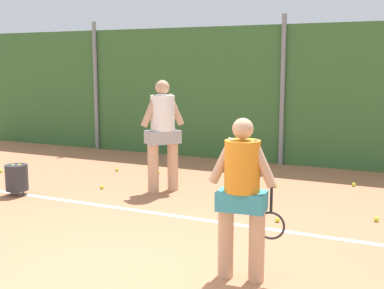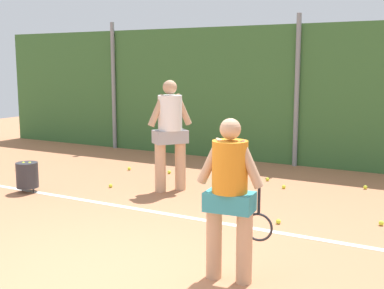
% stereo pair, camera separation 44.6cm
% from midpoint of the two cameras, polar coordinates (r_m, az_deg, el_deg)
% --- Properties ---
extents(ground_plane, '(25.82, 25.82, 0.00)m').
position_cam_midpoint_polar(ground_plane, '(6.84, -2.03, -8.94)').
color(ground_plane, '#B2704C').
extents(hedge_fence_backdrop, '(16.29, 0.25, 2.92)m').
position_cam_midpoint_polar(hedge_fence_backdrop, '(10.86, 9.21, 5.50)').
color(hedge_fence_backdrop, '#386633').
rests_on(hedge_fence_backdrop, ground_plane).
extents(fence_post_left, '(0.10, 0.10, 3.12)m').
position_cam_midpoint_polar(fence_post_left, '(12.82, -11.77, 6.40)').
color(fence_post_left, gray).
rests_on(fence_post_left, ground_plane).
extents(fence_post_center, '(0.10, 0.10, 3.12)m').
position_cam_midpoint_polar(fence_post_center, '(10.69, 8.96, 5.99)').
color(fence_post_center, gray).
rests_on(fence_post_center, ground_plane).
extents(court_baseline_paint, '(11.90, 0.10, 0.01)m').
position_cam_midpoint_polar(court_baseline_paint, '(7.03, -1.19, -8.40)').
color(court_baseline_paint, white).
rests_on(court_baseline_paint, ground_plane).
extents(player_foreground_near, '(0.75, 0.34, 1.61)m').
position_cam_midpoint_polar(player_foreground_near, '(4.92, 3.10, -5.25)').
color(player_foreground_near, tan).
rests_on(player_foreground_near, ground_plane).
extents(player_midcourt, '(0.58, 0.65, 1.85)m').
position_cam_midpoint_polar(player_midcourt, '(8.37, -4.84, 1.68)').
color(player_midcourt, tan).
rests_on(player_midcourt, ground_plane).
extents(ball_hopper, '(0.36, 0.36, 0.51)m').
position_cam_midpoint_polar(ball_hopper, '(8.77, -20.51, -3.50)').
color(ball_hopper, '#2D2D33').
rests_on(ball_hopper, ground_plane).
extents(tennis_ball_0, '(0.07, 0.07, 0.07)m').
position_cam_midpoint_polar(tennis_ball_0, '(9.85, -5.12, -3.17)').
color(tennis_ball_0, '#CCDB33').
rests_on(tennis_ball_0, ground_plane).
extents(tennis_ball_1, '(0.07, 0.07, 0.07)m').
position_cam_midpoint_polar(tennis_ball_1, '(10.22, -9.69, -2.81)').
color(tennis_ball_1, '#CCDB33').
rests_on(tennis_ball_1, ground_plane).
extents(tennis_ball_2, '(0.07, 0.07, 0.07)m').
position_cam_midpoint_polar(tennis_ball_2, '(9.38, 6.02, -3.80)').
color(tennis_ball_2, '#CCDB33').
rests_on(tennis_ball_2, ground_plane).
extents(tennis_ball_3, '(0.07, 0.07, 0.07)m').
position_cam_midpoint_polar(tennis_ball_3, '(6.96, 7.75, -8.40)').
color(tennis_ball_3, '#CCDB33').
rests_on(tennis_ball_3, ground_plane).
extents(tennis_ball_4, '(0.07, 0.07, 0.07)m').
position_cam_midpoint_polar(tennis_ball_4, '(9.22, 16.43, -4.35)').
color(tennis_ball_4, '#CCDB33').
rests_on(tennis_ball_4, ground_plane).
extents(tennis_ball_5, '(0.07, 0.07, 0.07)m').
position_cam_midpoint_polar(tennis_ball_5, '(8.87, 7.90, -4.59)').
color(tennis_ball_5, '#CCDB33').
rests_on(tennis_ball_5, ground_plane).
extents(tennis_ball_6, '(0.07, 0.07, 0.07)m').
position_cam_midpoint_polar(tennis_ball_6, '(8.84, -11.55, -4.74)').
color(tennis_ball_6, '#CCDB33').
rests_on(tennis_ball_6, ground_plane).
extents(tennis_ball_7, '(0.07, 0.07, 0.07)m').
position_cam_midpoint_polar(tennis_ball_7, '(7.29, 18.41, -8.00)').
color(tennis_ball_7, '#CCDB33').
rests_on(tennis_ball_7, ground_plane).
extents(tennis_ball_9, '(0.07, 0.07, 0.07)m').
position_cam_midpoint_polar(tennis_ball_9, '(10.70, -21.83, -2.80)').
color(tennis_ball_9, '#CCDB33').
rests_on(tennis_ball_9, ground_plane).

